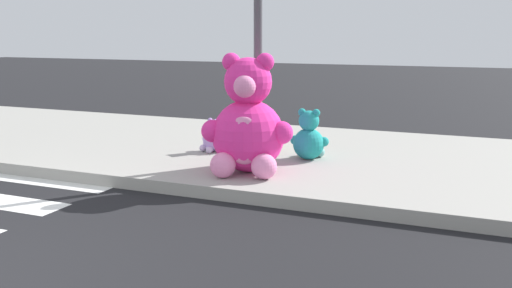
{
  "coord_description": "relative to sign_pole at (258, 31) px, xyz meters",
  "views": [
    {
      "loc": [
        3.83,
        -2.44,
        1.84
      ],
      "look_at": [
        1.31,
        3.6,
        0.55
      ],
      "focal_mm": 40.03,
      "sensor_mm": 36.0,
      "label": 1
    }
  ],
  "objects": [
    {
      "name": "plush_lavender",
      "position": [
        -0.85,
        0.33,
        -1.51
      ],
      "size": [
        0.34,
        0.34,
        0.48
      ],
      "color": "#B28CD8",
      "rests_on": "sidewalk"
    },
    {
      "name": "plush_teal",
      "position": [
        0.58,
        0.39,
        -1.42
      ],
      "size": [
        0.53,
        0.47,
        0.69
      ],
      "color": "teal",
      "rests_on": "sidewalk"
    },
    {
      "name": "plush_yellow",
      "position": [
        -0.38,
        0.79,
        -1.46
      ],
      "size": [
        0.42,
        0.42,
        0.59
      ],
      "color": "yellow",
      "rests_on": "sidewalk"
    },
    {
      "name": "plush_pink_large",
      "position": [
        0.11,
        -0.59,
        -1.12
      ],
      "size": [
        1.09,
        1.02,
        1.45
      ],
      "color": "#F22D93",
      "rests_on": "sidewalk"
    },
    {
      "name": "sign_pole",
      "position": [
        0.0,
        0.0,
        0.0
      ],
      "size": [
        0.56,
        0.11,
        3.2
      ],
      "color": "#4C4C51",
      "rests_on": "sidewalk"
    },
    {
      "name": "sidewalk",
      "position": [
        -1.0,
        0.8,
        -1.77
      ],
      "size": [
        28.0,
        4.4,
        0.15
      ],
      "primitive_type": "cube",
      "color": "#9E9B93",
      "rests_on": "ground_plane"
    }
  ]
}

